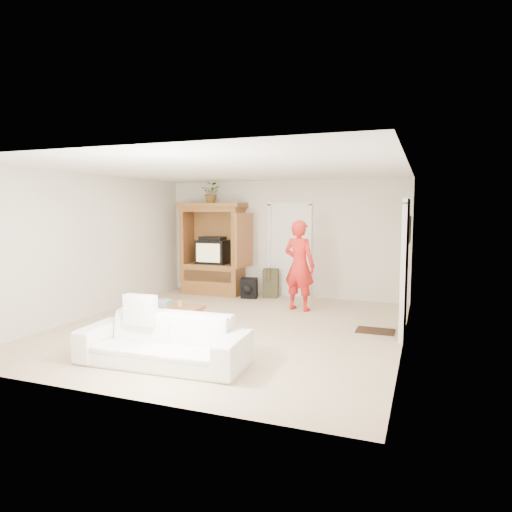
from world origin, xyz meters
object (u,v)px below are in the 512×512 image
Objects in this scene: man at (299,265)px; coffee_table at (172,309)px; sofa at (163,340)px; armoire at (214,255)px.

man is 2.67m from coffee_table.
sofa is at bearing 92.11° from man.
armoire is at bearing -8.48° from man.
man reaches higher than sofa.
armoire is at bearing 105.73° from sofa.
sofa is 2.15× the size of coffee_table.
sofa is (1.51, -4.60, -0.59)m from armoire.
coffee_table is at bearing 115.12° from sofa.
sofa is at bearing -71.86° from armoire.
man is at bearing -23.05° from armoire.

